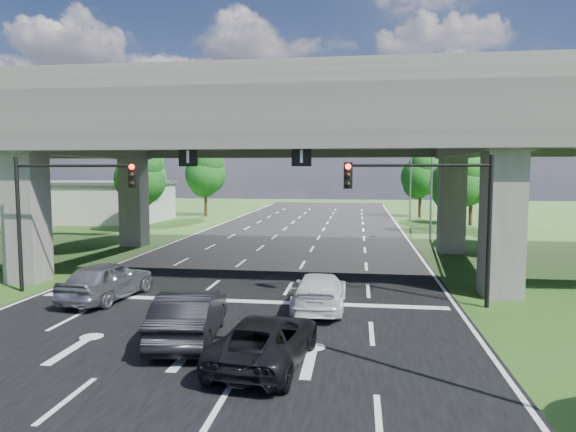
% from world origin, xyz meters
% --- Properties ---
extents(ground, '(160.00, 160.00, 0.00)m').
position_xyz_m(ground, '(0.00, 0.00, 0.00)').
color(ground, '#244717').
rests_on(ground, ground).
extents(road, '(18.00, 120.00, 0.03)m').
position_xyz_m(road, '(0.00, 10.00, 0.01)').
color(road, black).
rests_on(road, ground).
extents(overpass, '(80.00, 15.00, 10.00)m').
position_xyz_m(overpass, '(0.00, 12.00, 7.92)').
color(overpass, '#383532').
rests_on(overpass, ground).
extents(warehouse, '(20.00, 10.00, 4.00)m').
position_xyz_m(warehouse, '(-26.00, 35.00, 2.00)').
color(warehouse, '#9E9E99').
rests_on(warehouse, ground).
extents(signal_right, '(5.76, 0.54, 6.00)m').
position_xyz_m(signal_right, '(7.82, 3.94, 4.19)').
color(signal_right, black).
rests_on(signal_right, ground).
extents(signal_left, '(5.76, 0.54, 6.00)m').
position_xyz_m(signal_left, '(-7.82, 3.94, 4.19)').
color(signal_left, black).
rests_on(signal_left, ground).
extents(streetlight_far, '(3.38, 0.25, 10.00)m').
position_xyz_m(streetlight_far, '(10.10, 24.00, 5.85)').
color(streetlight_far, gray).
rests_on(streetlight_far, ground).
extents(streetlight_beyond, '(3.38, 0.25, 10.00)m').
position_xyz_m(streetlight_beyond, '(10.10, 40.00, 5.85)').
color(streetlight_beyond, gray).
rests_on(streetlight_beyond, ground).
extents(tree_left_near, '(4.50, 4.50, 7.80)m').
position_xyz_m(tree_left_near, '(-13.95, 26.00, 4.82)').
color(tree_left_near, black).
rests_on(tree_left_near, ground).
extents(tree_left_mid, '(3.91, 3.90, 6.76)m').
position_xyz_m(tree_left_mid, '(-16.95, 34.00, 4.17)').
color(tree_left_mid, black).
rests_on(tree_left_mid, ground).
extents(tree_left_far, '(4.80, 4.80, 8.32)m').
position_xyz_m(tree_left_far, '(-12.95, 42.00, 5.14)').
color(tree_left_far, black).
rests_on(tree_left_far, ground).
extents(tree_right_near, '(4.20, 4.20, 7.28)m').
position_xyz_m(tree_right_near, '(13.05, 28.00, 4.50)').
color(tree_right_near, black).
rests_on(tree_right_near, ground).
extents(tree_right_mid, '(3.91, 3.90, 6.76)m').
position_xyz_m(tree_right_mid, '(16.05, 36.00, 4.17)').
color(tree_right_mid, black).
rests_on(tree_right_mid, ground).
extents(tree_right_far, '(4.50, 4.50, 7.80)m').
position_xyz_m(tree_right_far, '(12.05, 44.00, 4.82)').
color(tree_right_far, black).
rests_on(tree_right_far, ground).
extents(car_silver, '(2.53, 5.02, 1.64)m').
position_xyz_m(car_silver, '(-5.40, 3.00, 0.85)').
color(car_silver, '#A0A1A7').
rests_on(car_silver, road).
extents(car_dark, '(2.35, 5.11, 1.63)m').
position_xyz_m(car_dark, '(-0.32, -1.52, 0.84)').
color(car_dark, black).
rests_on(car_dark, road).
extents(car_white, '(1.95, 4.78, 1.39)m').
position_xyz_m(car_white, '(3.47, 2.77, 0.72)').
color(car_white, silver).
rests_on(car_white, road).
extents(car_trailing, '(2.76, 5.05, 1.34)m').
position_xyz_m(car_trailing, '(2.41, -3.13, 0.70)').
color(car_trailing, black).
rests_on(car_trailing, road).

